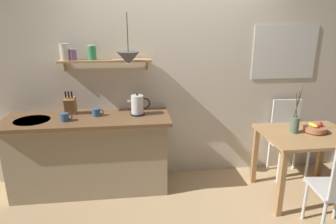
{
  "coord_description": "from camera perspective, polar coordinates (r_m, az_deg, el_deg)",
  "views": [
    {
      "loc": [
        -0.49,
        -2.89,
        1.93
      ],
      "look_at": [
        -0.1,
        0.25,
        0.95
      ],
      "focal_mm": 31.56,
      "sensor_mm": 36.0,
      "label": 1
    }
  ],
  "objects": [
    {
      "name": "ground_plane",
      "position": [
        3.51,
        2.21,
        -16.15
      ],
      "size": [
        14.0,
        14.0,
        0.0
      ],
      "primitive_type": "plane",
      "color": "tan"
    },
    {
      "name": "back_wall",
      "position": [
        3.66,
        4.04,
        8.05
      ],
      "size": [
        6.8,
        0.11,
        2.7
      ],
      "color": "silver",
      "rests_on": "ground_plane"
    },
    {
      "name": "kitchen_counter",
      "position": [
        3.57,
        -14.78,
        -7.76
      ],
      "size": [
        1.83,
        0.63,
        0.9
      ],
      "color": "tan",
      "rests_on": "ground_plane"
    },
    {
      "name": "wall_shelf",
      "position": [
        3.44,
        -14.69,
        10.24
      ],
      "size": [
        1.03,
        0.2,
        0.31
      ],
      "color": "tan"
    },
    {
      "name": "dining_table",
      "position": [
        3.6,
        25.21,
        -5.59
      ],
      "size": [
        0.97,
        0.76,
        0.76
      ],
      "color": "tan",
      "rests_on": "ground_plane"
    },
    {
      "name": "dining_chair_far",
      "position": [
        4.1,
        22.02,
        -4.14
      ],
      "size": [
        0.44,
        0.41,
        0.97
      ],
      "color": "white",
      "rests_on": "ground_plane"
    },
    {
      "name": "fruit_bowl",
      "position": [
        3.63,
        26.53,
        -2.83
      ],
      "size": [
        0.24,
        0.24,
        0.12
      ],
      "color": "#BC704C",
      "rests_on": "dining_table"
    },
    {
      "name": "twig_vase",
      "position": [
        3.5,
        23.29,
        -2.18
      ],
      "size": [
        0.1,
        0.09,
        0.52
      ],
      "color": "#567056",
      "rests_on": "dining_table"
    },
    {
      "name": "electric_kettle",
      "position": [
        3.36,
        -5.88,
        1.3
      ],
      "size": [
        0.25,
        0.16,
        0.25
      ],
      "color": "black",
      "rests_on": "kitchen_counter"
    },
    {
      "name": "knife_block",
      "position": [
        3.55,
        -18.35,
        1.27
      ],
      "size": [
        0.12,
        0.15,
        0.27
      ],
      "color": "#9E6B3D",
      "rests_on": "kitchen_counter"
    },
    {
      "name": "coffee_mug_by_sink",
      "position": [
        3.33,
        -19.3,
        -0.95
      ],
      "size": [
        0.13,
        0.09,
        0.09
      ],
      "color": "#3D5B89",
      "rests_on": "kitchen_counter"
    },
    {
      "name": "coffee_mug_spare",
      "position": [
        3.41,
        -13.64,
        -0.04
      ],
      "size": [
        0.13,
        0.09,
        0.09
      ],
      "color": "#3D5B89",
      "rests_on": "kitchen_counter"
    },
    {
      "name": "pendant_lamp",
      "position": [
        3.19,
        -7.64,
        10.25
      ],
      "size": [
        0.25,
        0.25,
        0.53
      ],
      "color": "black"
    }
  ]
}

